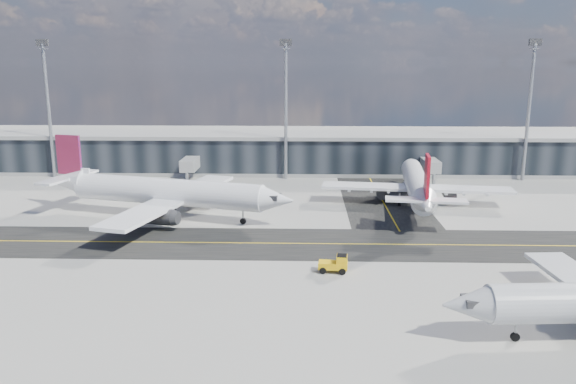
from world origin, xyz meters
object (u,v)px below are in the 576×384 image
airliner_redtail (417,185)px  service_van (412,186)px  baggage_tug (336,264)px  airliner_af (164,192)px

airliner_redtail → service_van: size_ratio=6.31×
airliner_redtail → baggage_tug: airliner_redtail is taller
airliner_redtail → service_van: airliner_redtail is taller
airliner_redtail → service_van: 13.00m
airliner_af → service_van: airliner_af is taller
baggage_tug → service_van: size_ratio=0.59×
baggage_tug → airliner_redtail: bearing=160.2°
baggage_tug → service_van: 47.69m
airliner_redtail → baggage_tug: 35.63m
airliner_redtail → service_van: bearing=89.7°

